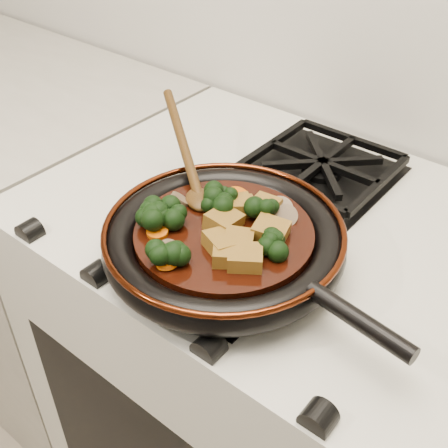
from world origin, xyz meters
The scene contains 31 objects.
stove centered at (0.00, 1.69, 0.45)m, with size 0.76×0.60×0.90m, color beige.
burner_grate_front centered at (0.00, 1.55, 0.91)m, with size 0.23×0.23×0.03m, color black, non-canonical shape.
burner_grate_back centered at (0.00, 1.83, 0.91)m, with size 0.23×0.23×0.03m, color black, non-canonical shape.
skillet centered at (0.02, 1.54, 0.94)m, with size 0.46×0.33×0.05m.
braising_sauce centered at (0.02, 1.54, 0.95)m, with size 0.24×0.24×0.02m, color black.
tofu_cube_0 centered at (0.01, 1.59, 0.97)m, with size 0.04×0.04×0.02m, color brown.
tofu_cube_1 centered at (0.00, 1.59, 0.97)m, with size 0.04×0.03×0.02m, color brown.
tofu_cube_2 centered at (0.08, 1.51, 0.97)m, with size 0.04×0.04×0.02m, color brown.
tofu_cube_3 centered at (0.05, 1.53, 0.97)m, with size 0.04×0.04×0.02m, color brown.
tofu_cube_4 centered at (0.03, 1.61, 0.97)m, with size 0.04×0.04×0.02m, color brown.
tofu_cube_5 centered at (0.04, 1.51, 0.97)m, with size 0.04×0.05×0.02m, color brown.
tofu_cube_6 centered at (0.06, 1.50, 0.97)m, with size 0.04×0.04×0.02m, color brown.
tofu_cube_7 centered at (0.07, 1.57, 0.97)m, with size 0.04×0.04×0.02m, color brown.
tofu_cube_8 centered at (0.01, 1.55, 0.97)m, with size 0.04×0.04×0.02m, color brown.
broccoli_floret_0 centered at (-0.02, 1.58, 0.97)m, with size 0.06×0.06×0.05m, color black, non-canonical shape.
broccoli_floret_1 centered at (0.00, 1.45, 0.97)m, with size 0.06×0.06×0.05m, color black, non-canonical shape.
broccoli_floret_2 centered at (-0.05, 1.51, 0.97)m, with size 0.06×0.06×0.06m, color black, non-canonical shape.
broccoli_floret_3 centered at (0.04, 1.59, 0.97)m, with size 0.06×0.06×0.05m, color black, non-canonical shape.
broccoli_floret_4 centered at (-0.02, 1.56, 0.97)m, with size 0.06×0.06×0.05m, color black, non-canonical shape.
broccoli_floret_5 centered at (-0.07, 1.49, 0.97)m, with size 0.06×0.06×0.05m, color black, non-canonical shape.
broccoli_floret_6 centered at (-0.06, 1.49, 0.97)m, with size 0.06×0.06×0.05m, color black, non-canonical shape.
broccoli_floret_7 centered at (0.09, 1.55, 0.97)m, with size 0.06×0.06×0.05m, color black, non-canonical shape.
carrot_coin_0 centered at (0.01, 1.44, 0.96)m, with size 0.03×0.03×0.01m, color #CC5305.
carrot_coin_1 centered at (-0.04, 1.59, 0.96)m, with size 0.03×0.03×0.01m, color #CC5305.
carrot_coin_2 centered at (-0.05, 1.48, 0.96)m, with size 0.03×0.03×0.01m, color #CC5305.
carrot_coin_3 centered at (-0.02, 1.62, 0.96)m, with size 0.03×0.03×0.01m, color #CC5305.
mushroom_slice_0 centered at (0.00, 1.46, 0.97)m, with size 0.04×0.04×0.01m, color brown.
mushroom_slice_1 centered at (0.07, 1.61, 0.97)m, with size 0.03×0.03×0.01m, color brown.
mushroom_slice_2 centered at (-0.07, 1.55, 0.97)m, with size 0.03×0.03×0.01m, color brown.
mushroom_slice_3 centered at (0.05, 1.62, 0.97)m, with size 0.04×0.04×0.01m, color brown.
wooden_spoon centered at (-0.10, 1.61, 0.98)m, with size 0.14×0.11×0.24m.
Camera 1 is at (0.39, 1.08, 1.43)m, focal length 45.00 mm.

